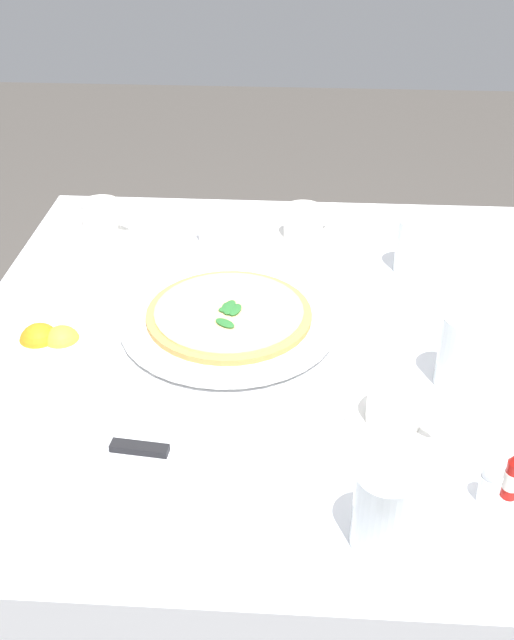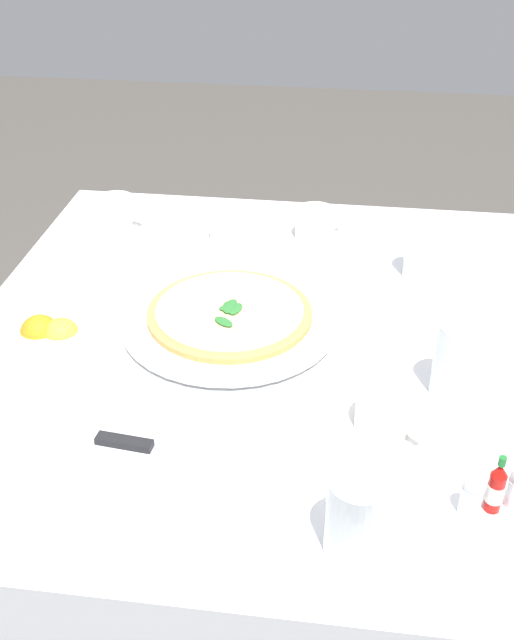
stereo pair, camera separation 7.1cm
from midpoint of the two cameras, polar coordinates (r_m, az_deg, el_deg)
name	(u,v)px [view 1 (the left image)]	position (r m, az deg, el deg)	size (l,w,h in m)	color
ground_plane	(278,624)	(1.75, 0.34, -21.98)	(8.00, 8.00, 0.00)	#4C4742
dining_table	(283,404)	(1.30, 0.42, -6.36)	(1.03, 1.03, 0.76)	white
pizza_plate	(229,321)	(1.23, -3.77, -0.08)	(0.35, 0.35, 0.02)	white
pizza	(229,313)	(1.22, -3.79, 0.47)	(0.27, 0.27, 0.02)	tan
coffee_cup_far_left	(303,225)	(1.49, 2.15, 7.17)	(0.13, 0.13, 0.07)	white
coffee_cup_left_edge	(395,409)	(1.04, 8.41, -6.68)	(0.13, 0.13, 0.06)	white
coffee_cup_far_right	(102,217)	(1.57, -12.93, 7.58)	(0.13, 0.13, 0.06)	white
water_glass_near_left	(461,355)	(1.11, 13.33, -2.63)	(0.07, 0.07, 0.11)	white
water_glass_center_back	(383,513)	(0.87, 7.11, -14.30)	(0.07, 0.07, 0.11)	white
water_glass_right_edge	(413,249)	(1.39, 10.25, 5.27)	(0.06, 0.06, 0.10)	white
napkin_folded	(105,453)	(1.01, -13.41, -9.74)	(0.24, 0.17, 0.02)	white
dinner_knife	(102,444)	(1.00, -13.66, -9.13)	(0.20, 0.04, 0.01)	silver
citrus_bowl	(48,348)	(1.19, -17.12, -2.05)	(0.15, 0.15, 0.07)	white
hot_sauce_bottle	(513,475)	(0.96, 16.72, -11.20)	(0.02, 0.02, 0.08)	#B7140F
salt_shaker	(490,486)	(0.95, 15.07, -12.03)	(0.03, 0.03, 0.06)	white
menu_card	(217,222)	(1.51, -4.37, 7.39)	(0.07, 0.07, 0.06)	white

